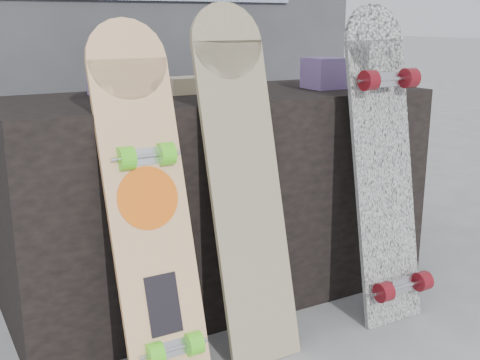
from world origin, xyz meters
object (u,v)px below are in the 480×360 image
longboard_celtic (243,171)px  longboard_cascadia (385,161)px  longboard_geisha (146,193)px  vendor_table (218,196)px  skateboard_dark (152,234)px

longboard_celtic → longboard_cascadia: 0.55m
longboard_geisha → longboard_celtic: bearing=-2.7°
longboard_celtic → longboard_cascadia: same height
vendor_table → skateboard_dark: skateboard_dark is taller
vendor_table → longboard_celtic: bearing=-105.3°
longboard_geisha → longboard_celtic: size_ratio=0.96×
vendor_table → longboard_geisha: bearing=-139.5°
vendor_table → skateboard_dark: bearing=-138.1°
longboard_geisha → skateboard_dark: size_ratio=1.25×
vendor_table → longboard_cascadia: (0.44, -0.44, 0.18)m
longboard_geisha → skateboard_dark: 0.13m
longboard_cascadia → vendor_table: bearing=135.0°
vendor_table → longboard_geisha: size_ratio=1.49×
longboard_geisha → longboard_cascadia: size_ratio=0.96×
longboard_geisha → vendor_table: bearing=40.5°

